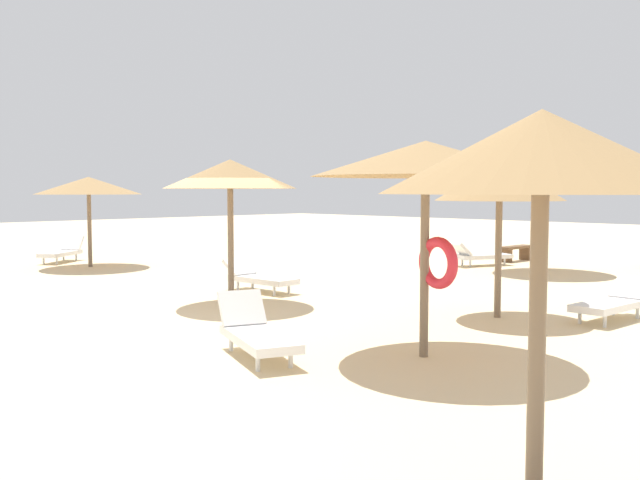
{
  "coord_description": "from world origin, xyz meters",
  "views": [
    {
      "loc": [
        10.54,
        -7.45,
        2.26
      ],
      "look_at": [
        0.0,
        3.0,
        1.2
      ],
      "focal_mm": 38.86,
      "sensor_mm": 36.0,
      "label": 1
    }
  ],
  "objects_px": {
    "parasol_5": "(426,161)",
    "lounger_2": "(62,252)",
    "lounger_5": "(256,333)",
    "parasol_0": "(230,175)",
    "parasol_1": "(534,173)",
    "parasol_7": "(541,154)",
    "lounger_1": "(480,255)",
    "lounger_0": "(259,277)",
    "parasol_4": "(500,182)",
    "parasol_2": "(89,186)",
    "bench_1": "(516,250)",
    "lounger_4": "(613,302)"
  },
  "relations": [
    {
      "from": "lounger_4",
      "to": "bench_1",
      "type": "height_order",
      "value": "lounger_4"
    },
    {
      "from": "lounger_1",
      "to": "lounger_2",
      "type": "relative_size",
      "value": 1.06
    },
    {
      "from": "parasol_2",
      "to": "lounger_1",
      "type": "height_order",
      "value": "parasol_2"
    },
    {
      "from": "parasol_4",
      "to": "lounger_4",
      "type": "height_order",
      "value": "parasol_4"
    },
    {
      "from": "parasol_7",
      "to": "lounger_1",
      "type": "distance_m",
      "value": 16.53
    },
    {
      "from": "lounger_1",
      "to": "lounger_5",
      "type": "xyz_separation_m",
      "value": [
        4.14,
        -12.1,
        0.01
      ]
    },
    {
      "from": "parasol_2",
      "to": "lounger_4",
      "type": "bearing_deg",
      "value": 9.82
    },
    {
      "from": "parasol_2",
      "to": "lounger_2",
      "type": "bearing_deg",
      "value": 178.91
    },
    {
      "from": "lounger_4",
      "to": "parasol_4",
      "type": "bearing_deg",
      "value": -142.91
    },
    {
      "from": "parasol_7",
      "to": "lounger_2",
      "type": "height_order",
      "value": "parasol_7"
    },
    {
      "from": "parasol_2",
      "to": "parasol_5",
      "type": "relative_size",
      "value": 0.99
    },
    {
      "from": "parasol_7",
      "to": "lounger_0",
      "type": "bearing_deg",
      "value": 150.24
    },
    {
      "from": "lounger_5",
      "to": "parasol_7",
      "type": "bearing_deg",
      "value": -17.5
    },
    {
      "from": "parasol_1",
      "to": "lounger_2",
      "type": "height_order",
      "value": "parasol_1"
    },
    {
      "from": "parasol_2",
      "to": "lounger_0",
      "type": "xyz_separation_m",
      "value": [
        7.42,
        0.33,
        -2.09
      ]
    },
    {
      "from": "parasol_2",
      "to": "lounger_4",
      "type": "distance_m",
      "value": 14.82
    },
    {
      "from": "parasol_5",
      "to": "lounger_5",
      "type": "xyz_separation_m",
      "value": [
        -1.6,
        -1.63,
        -2.33
      ]
    },
    {
      "from": "parasol_0",
      "to": "lounger_5",
      "type": "relative_size",
      "value": 1.47
    },
    {
      "from": "lounger_0",
      "to": "lounger_5",
      "type": "height_order",
      "value": "lounger_5"
    },
    {
      "from": "parasol_4",
      "to": "lounger_1",
      "type": "xyz_separation_m",
      "value": [
        -4.89,
        7.16,
        -2.09
      ]
    },
    {
      "from": "parasol_4",
      "to": "parasol_5",
      "type": "bearing_deg",
      "value": -75.6
    },
    {
      "from": "parasol_5",
      "to": "lounger_2",
      "type": "relative_size",
      "value": 1.66
    },
    {
      "from": "parasol_7",
      "to": "lounger_2",
      "type": "bearing_deg",
      "value": 164.65
    },
    {
      "from": "parasol_4",
      "to": "bench_1",
      "type": "relative_size",
      "value": 1.83
    },
    {
      "from": "parasol_5",
      "to": "lounger_5",
      "type": "height_order",
      "value": "parasol_5"
    },
    {
      "from": "parasol_1",
      "to": "bench_1",
      "type": "relative_size",
      "value": 2.11
    },
    {
      "from": "parasol_4",
      "to": "parasol_0",
      "type": "bearing_deg",
      "value": -150.89
    },
    {
      "from": "lounger_4",
      "to": "lounger_2",
      "type": "bearing_deg",
      "value": -171.47
    },
    {
      "from": "parasol_2",
      "to": "lounger_4",
      "type": "xyz_separation_m",
      "value": [
        14.46,
        2.5,
        -2.09
      ]
    },
    {
      "from": "parasol_1",
      "to": "parasol_7",
      "type": "xyz_separation_m",
      "value": [
        7.16,
        -13.32,
        -0.24
      ]
    },
    {
      "from": "parasol_1",
      "to": "lounger_0",
      "type": "relative_size",
      "value": 1.66
    },
    {
      "from": "parasol_0",
      "to": "lounger_4",
      "type": "distance_m",
      "value": 7.45
    },
    {
      "from": "parasol_2",
      "to": "parasol_5",
      "type": "xyz_separation_m",
      "value": [
        13.73,
        -2.0,
        0.25
      ]
    },
    {
      "from": "parasol_7",
      "to": "lounger_4",
      "type": "bearing_deg",
      "value": 108.69
    },
    {
      "from": "parasol_2",
      "to": "lounger_1",
      "type": "relative_size",
      "value": 1.55
    },
    {
      "from": "lounger_1",
      "to": "lounger_5",
      "type": "relative_size",
      "value": 1.01
    },
    {
      "from": "lounger_0",
      "to": "bench_1",
      "type": "distance_m",
      "value": 10.21
    },
    {
      "from": "parasol_0",
      "to": "parasol_4",
      "type": "distance_m",
      "value": 5.15
    },
    {
      "from": "parasol_2",
      "to": "lounger_2",
      "type": "height_order",
      "value": "parasol_2"
    },
    {
      "from": "parasol_1",
      "to": "lounger_2",
      "type": "xyz_separation_m",
      "value": [
        -11.86,
        -8.1,
        -2.43
      ]
    },
    {
      "from": "parasol_4",
      "to": "lounger_2",
      "type": "relative_size",
      "value": 1.48
    },
    {
      "from": "parasol_1",
      "to": "lounger_1",
      "type": "bearing_deg",
      "value": 170.0
    },
    {
      "from": "parasol_2",
      "to": "lounger_2",
      "type": "distance_m",
      "value": 2.86
    },
    {
      "from": "parasol_7",
      "to": "bench_1",
      "type": "bearing_deg",
      "value": 119.85
    },
    {
      "from": "parasol_4",
      "to": "lounger_5",
      "type": "relative_size",
      "value": 1.42
    },
    {
      "from": "lounger_5",
      "to": "bench_1",
      "type": "xyz_separation_m",
      "value": [
        -4.08,
        14.14,
        0.02
      ]
    },
    {
      "from": "lounger_5",
      "to": "parasol_0",
      "type": "bearing_deg",
      "value": 146.88
    },
    {
      "from": "parasol_0",
      "to": "parasol_7",
      "type": "height_order",
      "value": "parasol_0"
    },
    {
      "from": "parasol_4",
      "to": "lounger_0",
      "type": "height_order",
      "value": "parasol_4"
    },
    {
      "from": "parasol_2",
      "to": "parasol_4",
      "type": "height_order",
      "value": "parasol_4"
    }
  ]
}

